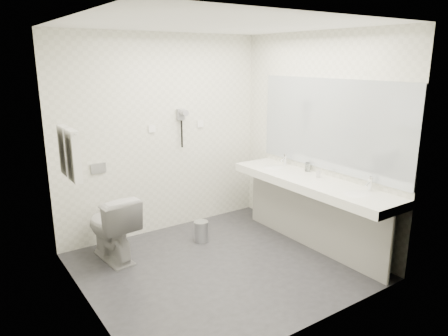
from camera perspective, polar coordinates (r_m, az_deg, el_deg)
floor at (r=4.68m, az=-0.49°, el=-13.19°), size 2.80×2.80×0.00m
ceiling at (r=4.15m, az=-0.57°, el=18.98°), size 2.80×2.80×0.00m
wall_back at (r=5.35m, az=-8.35°, el=4.42°), size 2.80×0.00×2.80m
wall_front at (r=3.28m, az=12.27°, el=-2.29°), size 2.80×0.00×2.80m
wall_left at (r=3.67m, az=-18.94°, el=-0.94°), size 0.00×2.60×2.60m
wall_right at (r=5.14m, az=12.55°, el=3.81°), size 0.00×2.60×2.60m
vanity_counter at (r=4.92m, az=11.76°, el=-2.04°), size 0.55×2.20×0.10m
vanity_panel at (r=5.07m, az=11.71°, el=-6.59°), size 0.03×2.15×0.75m
vanity_post_near at (r=4.50m, az=21.65°, el=-10.17°), size 0.06×0.06×0.75m
vanity_post_far at (r=5.81m, az=4.54°, el=-3.56°), size 0.06×0.06×0.75m
mirror at (r=4.97m, az=14.25°, el=5.67°), size 0.02×2.20×1.05m
basin_near at (r=4.51m, az=17.73°, el=-3.52°), size 0.40×0.31×0.05m
basin_far at (r=5.36m, az=6.79°, el=-0.06°), size 0.40×0.31×0.05m
faucet_near at (r=4.63m, az=19.31°, el=-2.00°), size 0.04×0.04×0.15m
faucet_far at (r=5.47m, az=8.36°, el=1.15°), size 0.04×0.04×0.15m
soap_bottle_a at (r=4.97m, az=12.74°, el=-0.68°), size 0.07×0.07×0.11m
glass_left at (r=5.25m, az=11.31°, el=0.18°), size 0.06×0.06×0.10m
glass_right at (r=5.21m, az=11.29°, el=0.09°), size 0.06×0.06×0.10m
toilet at (r=4.85m, az=-15.09°, el=-7.75°), size 0.49×0.79×0.76m
flush_plate at (r=5.09m, az=-16.74°, el=-0.03°), size 0.18×0.02×0.12m
pedal_bin at (r=5.21m, az=-3.13°, el=-8.70°), size 0.19×0.19×0.25m
bin_lid at (r=5.16m, az=-3.15°, el=-7.36°), size 0.18×0.18×0.02m
towel_rail at (r=4.15m, az=-20.73°, el=4.87°), size 0.02×0.62×0.02m
towel_near at (r=4.06m, az=-19.83°, el=1.57°), size 0.07×0.24×0.48m
towel_far at (r=4.32m, az=-20.80°, el=2.25°), size 0.07×0.24×0.48m
dryer_cradle at (r=5.40m, az=-5.91°, el=7.27°), size 0.10×0.04×0.14m
dryer_barrel at (r=5.34m, az=-5.55°, el=7.52°), size 0.08×0.14×0.08m
dryer_cord at (r=5.42m, az=-5.76°, el=4.64°), size 0.02×0.02×0.35m
switch_plate_a at (r=5.26m, az=-9.80°, el=5.29°), size 0.09×0.02×0.09m
switch_plate_b at (r=5.58m, az=-3.25°, el=6.02°), size 0.09×0.02×0.09m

